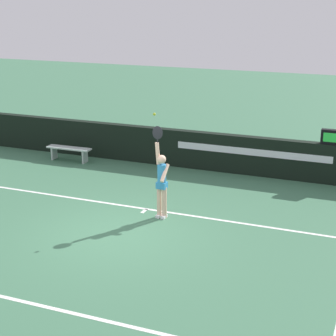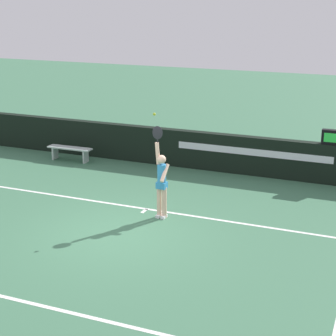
# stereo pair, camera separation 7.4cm
# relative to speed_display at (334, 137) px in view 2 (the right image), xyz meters

# --- Properties ---
(ground_plane) EXTENTS (60.00, 60.00, 0.00)m
(ground_plane) POSITION_rel_speed_display_xyz_m (-4.25, -5.68, -1.44)
(ground_plane) COLOR #3D7050
(court_lines) EXTENTS (10.70, 5.24, 0.00)m
(court_lines) POSITION_rel_speed_display_xyz_m (-4.25, -6.52, -1.44)
(court_lines) COLOR white
(court_lines) RESTS_ON ground
(back_wall) EXTENTS (16.25, 0.30, 1.22)m
(back_wall) POSITION_rel_speed_display_xyz_m (-4.24, 0.00, -0.83)
(back_wall) COLOR black
(back_wall) RESTS_ON ground
(speed_display) EXTENTS (0.70, 0.20, 0.43)m
(speed_display) POSITION_rel_speed_display_xyz_m (0.00, 0.00, 0.00)
(speed_display) COLOR black
(speed_display) RESTS_ON back_wall
(tennis_player) EXTENTS (0.44, 0.42, 2.40)m
(tennis_player) POSITION_rel_speed_display_xyz_m (-3.66, -4.35, -0.46)
(tennis_player) COLOR beige
(tennis_player) RESTS_ON ground
(tennis_ball) EXTENTS (0.07, 0.07, 0.07)m
(tennis_ball) POSITION_rel_speed_display_xyz_m (-3.85, -4.32, 1.22)
(tennis_ball) COLOR #C8DE2E
(courtside_bench_near) EXTENTS (1.59, 0.38, 0.48)m
(courtside_bench_near) POSITION_rel_speed_display_xyz_m (-8.52, -0.85, -1.08)
(courtside_bench_near) COLOR #ACBBB6
(courtside_bench_near) RESTS_ON ground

